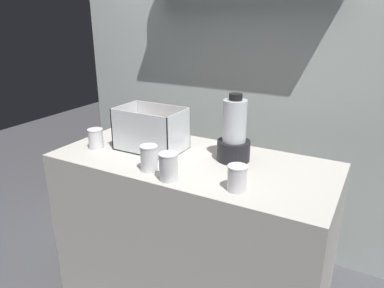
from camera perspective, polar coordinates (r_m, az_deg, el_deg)
name	(u,v)px	position (r m, az deg, el deg)	size (l,w,h in m)	color
counter	(192,236)	(2.00, 0.00, -14.44)	(1.40, 0.64, 0.90)	beige
back_wall_unit	(249,66)	(2.37, 9.07, 12.20)	(2.60, 0.24, 2.50)	silver
carrot_display_bin	(151,137)	(1.91, -6.48, 1.17)	(0.35, 0.22, 0.22)	white
blender_pitcher	(234,135)	(1.74, 6.71, 1.43)	(0.16, 0.16, 0.33)	black
juice_cup_orange_far_left	(96,140)	(1.98, -15.04, 0.63)	(0.08, 0.08, 0.11)	white
juice_cup_orange_left	(149,160)	(1.65, -6.85, -2.54)	(0.08, 0.08, 0.12)	white
juice_cup_pomegranate_middle	(169,168)	(1.54, -3.75, -3.89)	(0.08, 0.08, 0.12)	white
juice_cup_pomegranate_right	(237,179)	(1.47, 7.18, -5.62)	(0.08, 0.08, 0.11)	white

